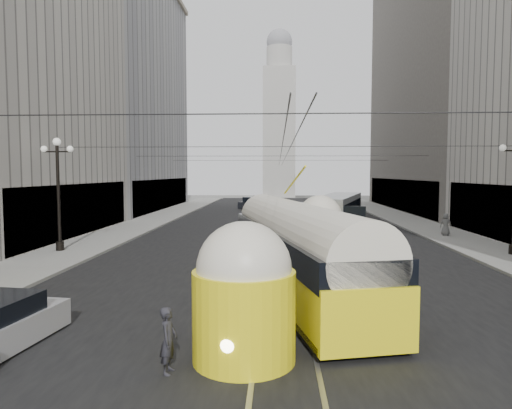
# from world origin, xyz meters

# --- Properties ---
(road) EXTENTS (20.00, 85.00, 0.02)m
(road) POSITION_xyz_m (0.00, 32.50, 0.00)
(road) COLOR black
(road) RESTS_ON ground
(sidewalk_left) EXTENTS (4.00, 72.00, 0.15)m
(sidewalk_left) POSITION_xyz_m (-12.00, 36.00, 0.07)
(sidewalk_left) COLOR gray
(sidewalk_left) RESTS_ON ground
(sidewalk_right) EXTENTS (4.00, 72.00, 0.15)m
(sidewalk_right) POSITION_xyz_m (12.00, 36.00, 0.07)
(sidewalk_right) COLOR gray
(sidewalk_right) RESTS_ON ground
(rail_left) EXTENTS (0.12, 85.00, 0.04)m
(rail_left) POSITION_xyz_m (-0.75, 32.50, 0.00)
(rail_left) COLOR gray
(rail_left) RESTS_ON ground
(rail_right) EXTENTS (0.12, 85.00, 0.04)m
(rail_right) POSITION_xyz_m (0.75, 32.50, 0.00)
(rail_right) COLOR gray
(rail_right) RESTS_ON ground
(building_left_far) EXTENTS (12.60, 28.60, 28.60)m
(building_left_far) POSITION_xyz_m (-19.99, 48.00, 14.31)
(building_left_far) COLOR #999999
(building_left_far) RESTS_ON ground
(building_right_far) EXTENTS (12.60, 32.60, 32.60)m
(building_right_far) POSITION_xyz_m (20.00, 48.00, 16.31)
(building_right_far) COLOR #514C47
(building_right_far) RESTS_ON ground
(distant_tower) EXTENTS (6.00, 6.00, 31.36)m
(distant_tower) POSITION_xyz_m (0.00, 80.00, 14.97)
(distant_tower) COLOR #B2AFA8
(distant_tower) RESTS_ON ground
(lamppost_left_mid) EXTENTS (1.86, 0.44, 6.37)m
(lamppost_left_mid) POSITION_xyz_m (-12.60, 18.00, 3.74)
(lamppost_left_mid) COLOR black
(lamppost_left_mid) RESTS_ON sidewalk_left
(catenary) EXTENTS (25.00, 72.00, 0.23)m
(catenary) POSITION_xyz_m (0.12, 31.49, 5.88)
(catenary) COLOR black
(catenary) RESTS_ON ground
(streetcar) EXTENTS (5.51, 15.47, 3.46)m
(streetcar) POSITION_xyz_m (0.50, 10.08, 1.69)
(streetcar) COLOR yellow
(streetcar) RESTS_ON ground
(city_bus) EXTENTS (5.31, 11.54, 2.83)m
(city_bus) POSITION_xyz_m (4.45, 28.15, 1.55)
(city_bus) COLOR #ADB0B2
(city_bus) RESTS_ON ground
(sedan_white_far) EXTENTS (2.64, 4.72, 1.41)m
(sedan_white_far) POSITION_xyz_m (2.59, 40.93, 0.64)
(sedan_white_far) COLOR silver
(sedan_white_far) RESTS_ON ground
(sedan_dark_far) EXTENTS (3.67, 5.07, 1.48)m
(sedan_dark_far) POSITION_xyz_m (-3.37, 51.15, 0.67)
(sedan_dark_far) COLOR black
(sedan_dark_far) RESTS_ON ground
(pedestrian_crossing_a) EXTENTS (0.39, 0.58, 1.53)m
(pedestrian_crossing_a) POSITION_xyz_m (-2.67, 2.84, 0.77)
(pedestrian_crossing_a) COLOR #222227
(pedestrian_crossing_a) RESTS_ON ground
(pedestrian_crossing_b) EXTENTS (0.68, 0.82, 1.53)m
(pedestrian_crossing_b) POSITION_xyz_m (-0.69, 4.72, 0.76)
(pedestrian_crossing_b) COLOR beige
(pedestrian_crossing_b) RESTS_ON ground
(pedestrian_sidewalk_right) EXTENTS (0.88, 0.72, 1.56)m
(pedestrian_sidewalk_right) POSITION_xyz_m (11.66, 25.41, 0.93)
(pedestrian_sidewalk_right) COLOR slate
(pedestrian_sidewalk_right) RESTS_ON sidewalk_right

